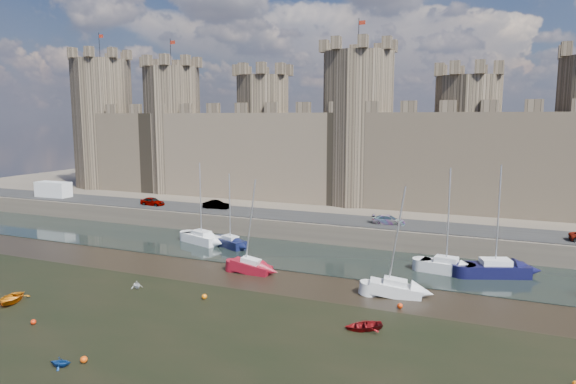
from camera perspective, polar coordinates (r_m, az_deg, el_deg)
name	(u,v)px	position (r m, az deg, el deg)	size (l,w,h in m)	color
ground	(153,332)	(40.67, -14.75, -14.86)	(160.00, 160.00, 0.00)	black
seaweed_patch	(94,369)	(36.58, -20.79, -17.87)	(70.00, 34.00, 0.01)	black
water_channel	(283,254)	(60.30, -0.59, -6.86)	(160.00, 12.00, 0.08)	black
quay	(363,199)	(93.45, 8.28, -0.74)	(160.00, 60.00, 2.50)	#4C443A
road	(313,217)	(68.77, 2.75, -2.82)	(160.00, 7.00, 0.10)	black
castle	(340,144)	(81.05, 5.82, 5.34)	(108.50, 11.00, 29.00)	#42382B
car_0	(152,201)	(80.40, -14.83, -1.03)	(1.55, 3.86, 1.32)	gray
car_1	(216,205)	(75.68, -7.97, -1.41)	(1.35, 3.89, 1.28)	gray
car_2	(389,220)	(65.40, 11.12, -3.07)	(1.65, 4.07, 1.18)	gray
van	(53,190)	(94.40, -24.62, 0.24)	(5.99, 2.40, 2.61)	silver
sailboat_0	(201,238)	(65.71, -9.59, -5.02)	(5.83, 3.74, 10.18)	silver
sailboat_1	(230,242)	(63.28, -6.42, -5.53)	(4.84, 3.42, 9.04)	black
sailboat_2	(446,266)	(55.10, 17.16, -7.83)	(5.19, 2.56, 10.76)	silver
sailboat_3	(495,269)	(55.70, 22.03, -7.90)	(6.83, 4.58, 11.16)	black
sailboat_4	(251,266)	(53.13, -4.14, -8.21)	(4.19, 1.67, 9.75)	maroon
sailboat_5	(395,288)	(47.43, 11.82, -10.43)	(4.87, 2.59, 9.98)	silver
dinghy_0	(11,299)	(50.88, -28.43, -10.42)	(2.39, 0.69, 3.35)	#C3640B
dinghy_1	(60,362)	(37.39, -23.96, -16.87)	(1.14, 0.70, 1.32)	navy
dinghy_3	(137,285)	(50.57, -16.46, -9.86)	(1.11, 0.68, 1.28)	silver
dinghy_4	(363,326)	(40.12, 8.36, -14.54)	(2.02, 0.59, 2.83)	maroon
buoy_1	(204,297)	(46.45, -9.28, -11.39)	(0.48, 0.48, 0.48)	#D76509
buoy_2	(84,360)	(37.43, -21.73, -16.91)	(0.46, 0.46, 0.46)	#D84409
buoy_3	(400,306)	(44.77, 12.33, -12.25)	(0.47, 0.47, 0.47)	red
buoy_4	(33,322)	(45.17, -26.44, -12.80)	(0.42, 0.42, 0.42)	red
buoy_5	(576,384)	(36.55, 29.33, -18.10)	(0.39, 0.39, 0.39)	orange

